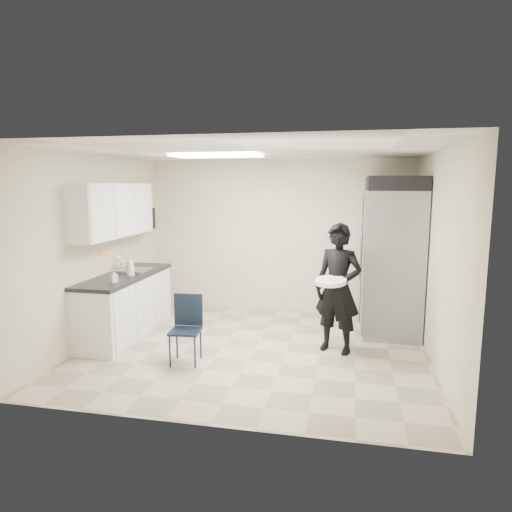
% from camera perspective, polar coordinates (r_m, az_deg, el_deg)
% --- Properties ---
extents(floor, '(4.50, 4.50, 0.00)m').
position_cam_1_polar(floor, '(6.23, -0.25, -11.61)').
color(floor, tan).
rests_on(floor, ground).
extents(ceiling, '(4.50, 4.50, 0.00)m').
position_cam_1_polar(ceiling, '(5.85, -0.27, 12.99)').
color(ceiling, white).
rests_on(ceiling, back_wall).
extents(back_wall, '(4.50, 0.00, 4.50)m').
position_cam_1_polar(back_wall, '(7.85, 2.79, 2.45)').
color(back_wall, beige).
rests_on(back_wall, floor).
extents(left_wall, '(0.00, 4.00, 4.00)m').
position_cam_1_polar(left_wall, '(6.74, -19.33, 0.87)').
color(left_wall, beige).
rests_on(left_wall, floor).
extents(right_wall, '(0.00, 4.00, 4.00)m').
position_cam_1_polar(right_wall, '(5.87, 21.78, -0.40)').
color(right_wall, beige).
rests_on(right_wall, floor).
extents(ceiling_panel, '(1.20, 0.60, 0.02)m').
position_cam_1_polar(ceiling_panel, '(6.38, -4.90, 12.35)').
color(ceiling_panel, white).
rests_on(ceiling_panel, ceiling).
extents(lower_counter, '(0.60, 1.90, 0.86)m').
position_cam_1_polar(lower_counter, '(6.93, -15.96, -6.10)').
color(lower_counter, silver).
rests_on(lower_counter, floor).
extents(countertop, '(0.64, 1.95, 0.05)m').
position_cam_1_polar(countertop, '(6.83, -16.13, -2.41)').
color(countertop, black).
rests_on(countertop, lower_counter).
extents(sink, '(0.42, 0.40, 0.14)m').
position_cam_1_polar(sink, '(7.04, -15.03, -2.15)').
color(sink, gray).
rests_on(sink, countertop).
extents(faucet, '(0.02, 0.02, 0.24)m').
position_cam_1_polar(faucet, '(7.10, -16.52, -0.88)').
color(faucet, silver).
rests_on(faucet, countertop).
extents(upper_cabinets, '(0.35, 1.80, 0.75)m').
position_cam_1_polar(upper_cabinets, '(6.77, -17.41, 5.47)').
color(upper_cabinets, silver).
rests_on(upper_cabinets, left_wall).
extents(towel_dispenser, '(0.22, 0.30, 0.35)m').
position_cam_1_polar(towel_dispenser, '(7.83, -13.67, 4.55)').
color(towel_dispenser, black).
rests_on(towel_dispenser, left_wall).
extents(notice_sticker_left, '(0.00, 0.12, 0.07)m').
position_cam_1_polar(notice_sticker_left, '(6.83, -18.82, 0.32)').
color(notice_sticker_left, yellow).
rests_on(notice_sticker_left, left_wall).
extents(notice_sticker_right, '(0.00, 0.12, 0.07)m').
position_cam_1_polar(notice_sticker_right, '(7.00, -17.98, 0.24)').
color(notice_sticker_right, yellow).
rests_on(notice_sticker_right, left_wall).
extents(commercial_fridge, '(0.80, 1.35, 2.10)m').
position_cam_1_polar(commercial_fridge, '(7.10, 16.58, -0.65)').
color(commercial_fridge, gray).
rests_on(commercial_fridge, floor).
extents(fridge_compressor, '(0.80, 1.35, 0.20)m').
position_cam_1_polar(fridge_compressor, '(7.01, 17.00, 8.67)').
color(fridge_compressor, black).
rests_on(fridge_compressor, commercial_fridge).
extents(folding_chair, '(0.40, 0.40, 0.81)m').
position_cam_1_polar(folding_chair, '(5.73, -8.84, -9.27)').
color(folding_chair, black).
rests_on(folding_chair, floor).
extents(man_tuxedo, '(0.73, 0.60, 1.70)m').
position_cam_1_polar(man_tuxedo, '(6.02, 10.20, -4.03)').
color(man_tuxedo, black).
rests_on(man_tuxedo, floor).
extents(bucket_lid, '(0.50, 0.50, 0.05)m').
position_cam_1_polar(bucket_lid, '(5.77, 9.32, -3.14)').
color(bucket_lid, silver).
rests_on(bucket_lid, man_tuxedo).
extents(soap_bottle_a, '(0.15, 0.15, 0.29)m').
position_cam_1_polar(soap_bottle_a, '(6.64, -15.45, -1.19)').
color(soap_bottle_a, white).
rests_on(soap_bottle_a, countertop).
extents(soap_bottle_b, '(0.11, 0.11, 0.17)m').
position_cam_1_polar(soap_bottle_b, '(6.29, -17.32, -2.42)').
color(soap_bottle_b, silver).
rests_on(soap_bottle_b, countertop).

